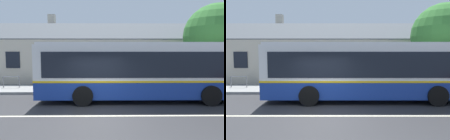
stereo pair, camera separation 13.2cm
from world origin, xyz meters
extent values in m
plane|color=#2D2D30|center=(0.00, 0.00, 0.00)|extent=(300.00, 300.00, 0.00)
cube|color=gray|center=(0.00, 6.00, 0.07)|extent=(60.00, 3.00, 0.15)
cube|color=beige|center=(0.00, 0.00, 0.00)|extent=(60.00, 0.16, 0.01)
cube|color=beige|center=(0.50, 13.53, 1.79)|extent=(21.54, 9.90, 3.58)
cube|color=#4C5156|center=(0.50, 11.06, 4.48)|extent=(22.14, 5.00, 1.94)
cube|color=#4C5156|center=(0.50, 16.01, 4.48)|extent=(22.14, 5.00, 1.94)
cube|color=beige|center=(-5.42, 14.52, 5.88)|extent=(0.70, 0.70, 1.20)
cube|color=black|center=(-7.04, 8.55, 1.97)|extent=(1.10, 0.06, 1.30)
cube|color=black|center=(8.04, 8.55, 1.97)|extent=(1.10, 0.06, 1.30)
cube|color=#4C3323|center=(3.73, 8.55, 1.05)|extent=(1.00, 0.06, 2.10)
cube|color=navy|center=(2.27, 2.90, 0.71)|extent=(10.74, 2.52, 0.86)
cube|color=gold|center=(2.27, 2.90, 1.19)|extent=(10.76, 2.54, 0.10)
cube|color=white|center=(2.27, 2.90, 2.12)|extent=(10.74, 2.52, 1.77)
cube|color=white|center=(2.27, 2.90, 3.06)|extent=(10.52, 2.40, 0.12)
cube|color=black|center=(2.28, 4.16, 2.02)|extent=(9.87, 0.05, 1.27)
cube|color=black|center=(2.27, 1.64, 2.02)|extent=(9.87, 0.05, 1.27)
cube|color=#192D99|center=(0.94, 4.17, 0.71)|extent=(3.01, 0.04, 0.60)
cube|color=black|center=(6.46, 4.16, 1.46)|extent=(0.90, 0.03, 2.38)
cylinder|color=black|center=(5.60, 4.14, 0.50)|extent=(1.00, 0.28, 1.00)
cylinder|color=black|center=(5.60, 1.64, 0.50)|extent=(1.00, 0.28, 1.00)
cylinder|color=black|center=(-0.67, 4.16, 0.50)|extent=(1.00, 0.28, 1.00)
cylinder|color=black|center=(-0.68, 1.66, 0.50)|extent=(1.00, 0.28, 1.00)
cube|color=brown|center=(-2.75, 5.46, 0.60)|extent=(1.81, 0.10, 0.04)
cube|color=brown|center=(-2.75, 5.32, 0.60)|extent=(1.81, 0.10, 0.04)
cube|color=brown|center=(-2.75, 5.17, 0.60)|extent=(1.81, 0.10, 0.04)
cube|color=brown|center=(-2.75, 5.05, 0.90)|extent=(1.81, 0.04, 0.10)
cube|color=brown|center=(-2.75, 5.05, 1.04)|extent=(1.81, 0.04, 0.10)
cube|color=black|center=(-2.03, 5.32, 0.38)|extent=(0.08, 0.43, 0.45)
cube|color=black|center=(-3.47, 5.32, 0.38)|extent=(0.08, 0.43, 0.45)
cylinder|color=#4C3828|center=(8.27, 6.73, 1.11)|extent=(0.36, 0.36, 2.22)
sphere|color=#387A33|center=(8.27, 6.73, 3.73)|extent=(4.63, 4.63, 4.63)
cylinder|color=slate|center=(-6.76, 6.28, 0.53)|extent=(0.06, 0.06, 0.75)
cylinder|color=slate|center=(-5.66, 6.28, 0.53)|extent=(0.06, 0.06, 0.75)
cylinder|color=slate|center=(-6.21, 6.28, 0.90)|extent=(1.10, 0.06, 0.06)
camera|label=1|loc=(0.60, -8.83, 2.70)|focal=35.00mm
camera|label=2|loc=(0.73, -8.84, 2.70)|focal=35.00mm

